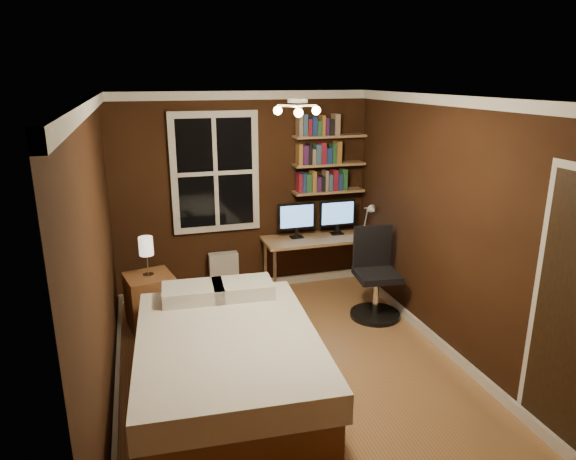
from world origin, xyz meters
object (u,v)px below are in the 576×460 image
object	(u,v)px
radiator	(224,273)
nightstand	(151,301)
desk	(321,242)
office_chair	(375,283)
bedside_lamp	(147,256)
bed	(228,361)
monitor_left	(297,220)
desk_lamp	(368,218)
monitor_right	(337,217)

from	to	relation	value
radiator	nightstand	bearing A→B (deg)	-144.63
desk	office_chair	bearing A→B (deg)	-70.19
nightstand	bedside_lamp	size ratio (longest dim) A/B	1.38
nightstand	desk	bearing A→B (deg)	-0.02
bed	desk	size ratio (longest dim) A/B	1.48
monitor_left	desk	bearing A→B (deg)	-13.49
bed	nightstand	world-z (taller)	bed
desk_lamp	monitor_left	bearing A→B (deg)	170.46
desk	desk_lamp	bearing A→B (deg)	-7.50
bed	bedside_lamp	bearing A→B (deg)	115.72
radiator	bedside_lamp	bearing A→B (deg)	-144.63
radiator	monitor_right	xyz separation A→B (m)	(1.47, -0.12, 0.65)
bed	bedside_lamp	world-z (taller)	bedside_lamp
bedside_lamp	monitor_left	world-z (taller)	monitor_left
nightstand	monitor_left	distance (m)	2.02
monitor_left	office_chair	world-z (taller)	monitor_left
bedside_lamp	office_chair	size ratio (longest dim) A/B	0.42
desk	desk_lamp	xyz separation A→B (m)	(0.61, -0.08, 0.28)
nightstand	desk	xyz separation A→B (m)	(2.15, 0.46, 0.34)
desk_lamp	office_chair	size ratio (longest dim) A/B	0.43
monitor_left	monitor_right	bearing A→B (deg)	0.00
bed	radiator	xyz separation A→B (m)	(0.33, 2.13, -0.03)
desk	office_chair	xyz separation A→B (m)	(0.33, -0.91, -0.24)
bed	monitor_left	bearing A→B (deg)	61.70
bedside_lamp	monitor_right	xyz separation A→B (m)	(2.39, 0.54, 0.11)
bed	desk_lamp	size ratio (longest dim) A/B	4.96
bedside_lamp	desk_lamp	world-z (taller)	desk_lamp
radiator	desk	xyz separation A→B (m)	(1.23, -0.19, 0.37)
bed	monitor_right	size ratio (longest dim) A/B	4.55
office_chair	monitor_left	bearing A→B (deg)	129.79
radiator	monitor_left	xyz separation A→B (m)	(0.92, -0.12, 0.65)
nightstand	monitor_right	size ratio (longest dim) A/B	1.25
nightstand	desk_lamp	world-z (taller)	desk_lamp
monitor_left	office_chair	distance (m)	1.28
radiator	office_chair	world-z (taller)	office_chair
bedside_lamp	radiator	world-z (taller)	bedside_lamp
desk	monitor_right	size ratio (longest dim) A/B	3.08
monitor_right	office_chair	xyz separation A→B (m)	(0.09, -0.98, -0.53)
radiator	monitor_left	distance (m)	1.14
radiator	desk_lamp	xyz separation A→B (m)	(1.84, -0.27, 0.65)
desk_lamp	bed	bearing A→B (deg)	-139.46
bed	radiator	distance (m)	2.15
bed	office_chair	bearing A→B (deg)	32.13
radiator	monitor_left	size ratio (longest dim) A/B	1.13
bed	desk_lamp	xyz separation A→B (m)	(2.17, 1.85, 0.62)
monitor_right	desk_lamp	bearing A→B (deg)	-22.73
nightstand	bed	bearing A→B (deg)	-80.04
monitor_left	desk_lamp	bearing A→B (deg)	-9.54
desk	office_chair	world-z (taller)	office_chair
bed	nightstand	xyz separation A→B (m)	(-0.60, 1.47, -0.00)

